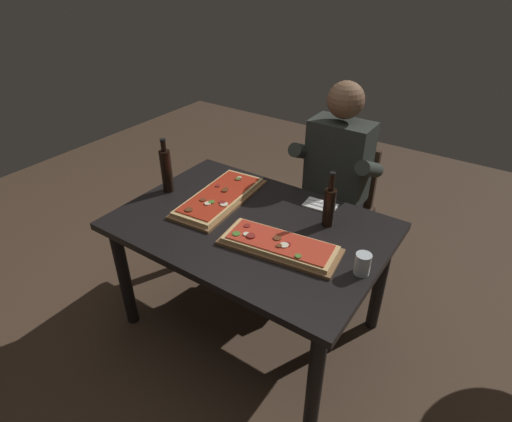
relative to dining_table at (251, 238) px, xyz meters
name	(u,v)px	position (x,y,z in m)	size (l,w,h in m)	color
ground_plane	(251,322)	(0.00, 0.00, -0.64)	(6.40, 6.40, 0.00)	#4C3828
dining_table	(251,238)	(0.00, 0.00, 0.00)	(1.40, 0.96, 0.74)	black
pizza_rectangular_front	(279,245)	(0.24, -0.10, 0.12)	(0.61, 0.30, 0.05)	brown
pizza_rectangular_left	(220,197)	(-0.28, 0.10, 0.12)	(0.33, 0.65, 0.05)	brown
wine_bottle_dark	(329,205)	(0.34, 0.22, 0.21)	(0.06, 0.06, 0.30)	black
oil_bottle_amber	(166,170)	(-0.60, 0.01, 0.23)	(0.06, 0.06, 0.33)	black
tumbler_near_camera	(362,265)	(0.63, -0.05, 0.14)	(0.07, 0.07, 0.10)	silver
napkin_cutlery_set	(320,205)	(0.22, 0.36, 0.10)	(0.19, 0.12, 0.01)	white
diner_chair	(338,203)	(0.13, 0.86, -0.16)	(0.44, 0.44, 0.87)	#3D2B1E
seated_diner	(334,176)	(0.13, 0.74, 0.10)	(0.53, 0.41, 1.33)	#23232D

